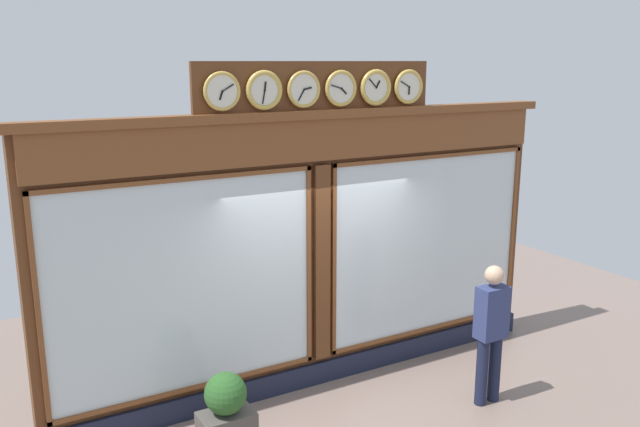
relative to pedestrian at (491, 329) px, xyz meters
The scene contains 3 objects.
shop_facade 2.27m from the pedestrian, 46.26° to the right, with size 6.72×0.42×3.94m.
pedestrian is the anchor object (origin of this frame).
planter_shrub 3.12m from the pedestrian, 10.36° to the right, with size 0.43×0.43×0.43m, color #285623.
Camera 1 is at (3.74, 6.54, 3.95)m, focal length 36.64 mm.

